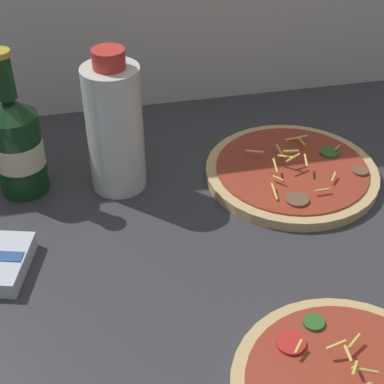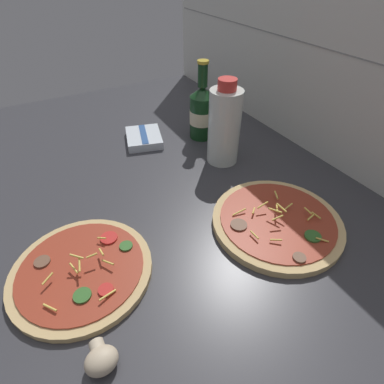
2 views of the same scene
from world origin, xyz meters
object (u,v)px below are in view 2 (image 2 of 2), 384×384
(pizza_far, at_px, (277,222))
(oil_bottle, at_px, (224,126))
(pizza_near, at_px, (82,270))
(beer_bottle, at_px, (202,112))
(mushroom_left, at_px, (101,359))
(dish_towel, at_px, (144,138))

(pizza_far, height_order, oil_bottle, oil_bottle)
(pizza_near, xyz_separation_m, oil_bottle, (-0.19, 0.44, 0.10))
(pizza_near, relative_size, beer_bottle, 1.11)
(pizza_near, relative_size, oil_bottle, 1.13)
(mushroom_left, relative_size, dish_towel, 0.33)
(pizza_far, relative_size, dish_towel, 1.83)
(mushroom_left, bearing_deg, beer_bottle, 137.66)
(mushroom_left, bearing_deg, pizza_near, 176.02)
(pizza_near, height_order, mushroom_left, pizza_near)
(oil_bottle, height_order, mushroom_left, oil_bottle)
(oil_bottle, bearing_deg, dish_towel, -143.12)
(pizza_near, bearing_deg, oil_bottle, 114.07)
(beer_bottle, relative_size, oil_bottle, 1.02)
(oil_bottle, bearing_deg, pizza_near, -65.93)
(pizza_far, xyz_separation_m, beer_bottle, (-0.42, 0.06, 0.07))
(pizza_far, relative_size, beer_bottle, 1.20)
(oil_bottle, xyz_separation_m, dish_towel, (-0.20, -0.15, -0.09))
(beer_bottle, xyz_separation_m, oil_bottle, (0.15, -0.02, 0.02))
(beer_bottle, xyz_separation_m, dish_towel, (-0.06, -0.17, -0.07))
(pizza_near, bearing_deg, beer_bottle, 126.81)
(oil_bottle, relative_size, mushroom_left, 4.50)
(beer_bottle, bearing_deg, mushroom_left, -42.34)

